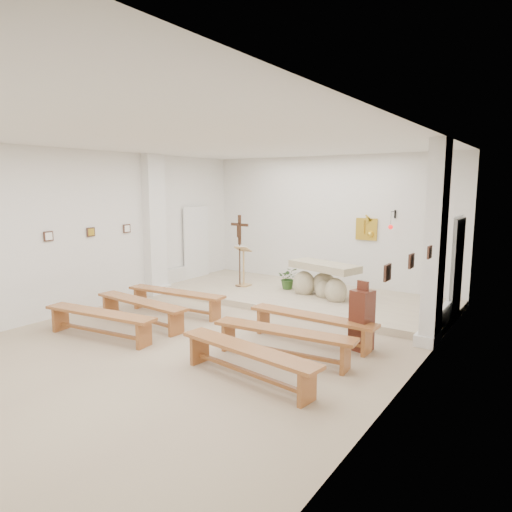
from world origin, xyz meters
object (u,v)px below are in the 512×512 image
Objects in this scene: donation_pedestal at (362,320)px; bench_right_front at (312,322)px; crucifix_stand at (240,245)px; bench_right_second at (283,337)px; bench_left_front at (176,297)px; bench_right_third at (248,356)px; bench_left_third at (100,318)px; lectern at (243,266)px; bench_left_second at (141,306)px; altar at (323,282)px.

bench_right_front is at bearing -156.40° from donation_pedestal.
bench_right_second is at bearing -39.64° from crucifix_stand.
bench_left_front and bench_right_third have the same top height.
bench_right_front is 0.99× the size of bench_left_third.
bench_right_front is at bearing -41.28° from lectern.
bench_left_front is at bearing -164.23° from donation_pedestal.
lectern reaches higher than donation_pedestal.
donation_pedestal is 0.88m from bench_right_front.
bench_left_front is (0.07, -2.43, -0.84)m from crucifix_stand.
lectern is 0.45× the size of bench_right_second.
donation_pedestal is (4.11, -2.34, -0.16)m from lectern.
bench_left_third is 1.00× the size of bench_right_third.
bench_left_front is 1.00× the size of bench_left_second.
bench_left_third is at bearing -99.94° from altar.
crucifix_stand is 0.77× the size of bench_right_second.
bench_left_third is (0.00, -1.94, 0.00)m from bench_left_front.
crucifix_stand is at bearing 86.78° from bench_left_front.
lectern is at bearing 127.86° from bench_right_second.
lectern is 4.77m from bench_right_second.
bench_left_third is at bearing -93.86° from lectern.
bench_left_second is 1.00× the size of bench_right_second.
bench_left_second is at bearing -105.69° from altar.
bench_left_second is 0.97m from bench_left_third.
bench_left_front is at bearing 156.80° from bench_right_third.
altar reaches higher than bench_left_third.
bench_left_second is at bearing -162.31° from bench_right_front.
lectern reaches higher than bench_left_second.
bench_left_front is 3.26m from bench_right_front.
lectern reaches higher than bench_right_front.
bench_left_front is (-4.11, -0.15, -0.15)m from donation_pedestal.
bench_right_front is (1.05, -2.63, -0.11)m from altar.
bench_left_front is (-2.21, -2.63, -0.11)m from altar.
bench_right_third is (3.26, -0.97, 0.00)m from bench_left_second.
bench_left_front is at bearing -93.87° from lectern.
crucifix_stand reaches higher than bench_right_front.
bench_left_third is (-3.26, -0.97, 0.00)m from bench_right_second.
altar is 0.99× the size of crucifix_stand.
donation_pedestal reaches higher than bench_left_third.
altar is 1.71× the size of lectern.
bench_right_second is 3.40m from bench_left_third.
bench_right_front is at bearing -4.86° from bench_left_front.
bench_right_third is at bearing -6.98° from bench_left_third.
donation_pedestal reaches higher than bench_left_front.
bench_right_third is (3.26, -4.44, -0.30)m from lectern.
bench_right_second is (-0.86, -1.12, -0.15)m from donation_pedestal.
bench_right_second is (3.26, -0.97, 0.00)m from bench_left_front.
bench_right_third is (3.26, -1.94, 0.00)m from bench_left_front.
bench_left_front is at bearing -82.39° from crucifix_stand.
crucifix_stand reaches higher than lectern.
altar reaches higher than bench_right_third.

